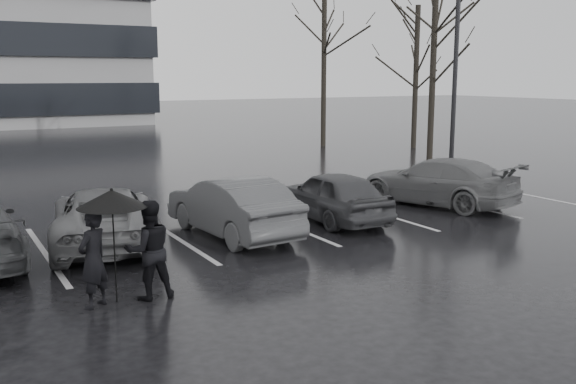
% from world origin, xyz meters
% --- Properties ---
extents(ground, '(160.00, 160.00, 0.00)m').
position_xyz_m(ground, '(0.00, 0.00, 0.00)').
color(ground, black).
rests_on(ground, ground).
extents(car_main, '(1.61, 3.80, 1.28)m').
position_xyz_m(car_main, '(1.84, 2.22, 0.64)').
color(car_main, black).
rests_on(car_main, ground).
extents(car_west_a, '(1.75, 4.20, 1.35)m').
position_xyz_m(car_west_a, '(-0.99, 2.07, 0.68)').
color(car_west_a, '#2B2B2D').
rests_on(car_west_a, ground).
extents(car_west_b, '(3.00, 4.87, 1.26)m').
position_xyz_m(car_west_b, '(-3.75, 2.62, 0.63)').
color(car_west_b, '#444446').
rests_on(car_west_b, ground).
extents(car_east, '(3.15, 4.93, 1.33)m').
position_xyz_m(car_east, '(5.55, 2.47, 0.67)').
color(car_east, '#444446').
rests_on(car_east, ground).
extents(pedestrian_left, '(0.68, 0.64, 1.57)m').
position_xyz_m(pedestrian_left, '(-4.82, -1.09, 0.78)').
color(pedestrian_left, black).
rests_on(pedestrian_left, ground).
extents(pedestrian_right, '(0.82, 0.66, 1.64)m').
position_xyz_m(pedestrian_right, '(-3.93, -1.12, 0.82)').
color(pedestrian_right, black).
rests_on(pedestrian_right, ground).
extents(umbrella, '(1.10, 1.10, 1.87)m').
position_xyz_m(umbrella, '(-4.46, -1.04, 1.71)').
color(umbrella, black).
rests_on(umbrella, ground).
extents(lamp_post, '(0.53, 0.53, 9.60)m').
position_xyz_m(lamp_post, '(10.03, 6.63, 4.39)').
color(lamp_post, gray).
rests_on(lamp_post, ground).
extents(stall_stripes, '(19.72, 5.00, 0.00)m').
position_xyz_m(stall_stripes, '(-0.80, 2.50, 0.00)').
color(stall_stripes, '#B4B3B6').
rests_on(stall_stripes, ground).
extents(tree_east, '(0.26, 0.26, 8.00)m').
position_xyz_m(tree_east, '(12.00, 10.00, 4.00)').
color(tree_east, black).
rests_on(tree_east, ground).
extents(tree_ne, '(0.26, 0.26, 7.00)m').
position_xyz_m(tree_ne, '(14.50, 14.00, 3.50)').
color(tree_ne, black).
rests_on(tree_ne, ground).
extents(tree_north, '(0.26, 0.26, 8.50)m').
position_xyz_m(tree_north, '(11.00, 17.00, 4.25)').
color(tree_north, black).
rests_on(tree_north, ground).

